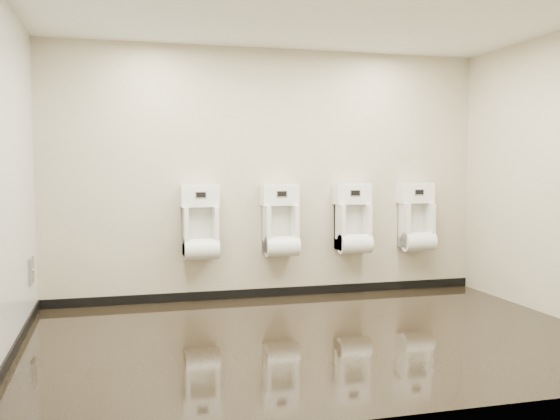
# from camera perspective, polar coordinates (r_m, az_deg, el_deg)

# --- Properties ---
(ground) EXTENTS (5.00, 3.50, 0.00)m
(ground) POSITION_cam_1_polar(r_m,az_deg,el_deg) (5.57, 3.53, -11.55)
(ground) COLOR black
(ground) RESTS_ON ground
(ceiling) EXTENTS (5.00, 3.50, 0.00)m
(ceiling) POSITION_cam_1_polar(r_m,az_deg,el_deg) (5.51, 3.67, 17.73)
(ceiling) COLOR silver
(back_wall) EXTENTS (5.00, 0.02, 2.80)m
(back_wall) POSITION_cam_1_polar(r_m,az_deg,el_deg) (7.04, -0.92, 3.30)
(back_wall) COLOR #C0B69A
(back_wall) RESTS_ON ground
(front_wall) EXTENTS (5.00, 0.02, 2.80)m
(front_wall) POSITION_cam_1_polar(r_m,az_deg,el_deg) (3.74, 12.13, 2.43)
(front_wall) COLOR #C0B69A
(front_wall) RESTS_ON ground
(left_wall) EXTENTS (0.02, 3.50, 2.80)m
(left_wall) POSITION_cam_1_polar(r_m,az_deg,el_deg) (5.15, -23.87, 2.62)
(left_wall) COLOR #C0B69A
(left_wall) RESTS_ON ground
(tile_overlay_left) EXTENTS (0.01, 3.50, 2.80)m
(tile_overlay_left) POSITION_cam_1_polar(r_m,az_deg,el_deg) (5.15, -23.82, 2.62)
(tile_overlay_left) COLOR silver
(tile_overlay_left) RESTS_ON ground
(skirting_back) EXTENTS (5.00, 0.02, 0.10)m
(skirting_back) POSITION_cam_1_polar(r_m,az_deg,el_deg) (7.18, -0.89, -7.54)
(skirting_back) COLOR black
(skirting_back) RESTS_ON ground
(skirting_left) EXTENTS (0.02, 3.50, 0.10)m
(skirting_left) POSITION_cam_1_polar(r_m,az_deg,el_deg) (5.35, -23.30, -11.99)
(skirting_left) COLOR black
(skirting_left) RESTS_ON ground
(access_panel) EXTENTS (0.04, 0.25, 0.25)m
(access_panel) POSITION_cam_1_polar(r_m,az_deg,el_deg) (6.41, -21.80, -5.17)
(access_panel) COLOR #9E9EA3
(access_panel) RESTS_ON left_wall
(urinal_0) EXTENTS (0.42, 0.32, 0.79)m
(urinal_0) POSITION_cam_1_polar(r_m,az_deg,el_deg) (6.78, -7.28, -1.62)
(urinal_0) COLOR white
(urinal_0) RESTS_ON back_wall
(urinal_1) EXTENTS (0.42, 0.32, 0.79)m
(urinal_1) POSITION_cam_1_polar(r_m,az_deg,el_deg) (6.96, 0.05, -1.44)
(urinal_1) COLOR white
(urinal_1) RESTS_ON back_wall
(urinal_2) EXTENTS (0.42, 0.32, 0.79)m
(urinal_2) POSITION_cam_1_polar(r_m,az_deg,el_deg) (7.23, 6.71, -1.26)
(urinal_2) COLOR white
(urinal_2) RESTS_ON back_wall
(urinal_3) EXTENTS (0.42, 0.32, 0.79)m
(urinal_3) POSITION_cam_1_polar(r_m,az_deg,el_deg) (7.56, 12.37, -1.09)
(urinal_3) COLOR white
(urinal_3) RESTS_ON back_wall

